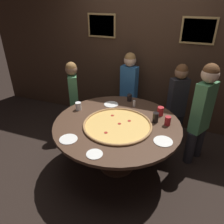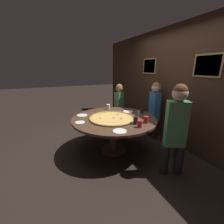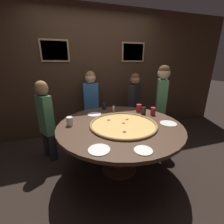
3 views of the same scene
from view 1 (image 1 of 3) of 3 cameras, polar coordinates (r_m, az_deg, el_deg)
name	(u,v)px [view 1 (image 1 of 3)]	position (r m, az deg, el deg)	size (l,w,h in m)	color
ground_plane	(117,165)	(3.36, 1.19, -13.63)	(24.00, 24.00, 0.00)	black
back_wall	(145,55)	(3.99, 8.68, 14.60)	(6.40, 0.08, 2.60)	#3D281C
dining_table	(117,130)	(2.97, 1.31, -4.80)	(1.69, 1.69, 0.74)	#4C3323
giant_pizza	(117,125)	(2.84, 1.43, -3.35)	(0.90, 0.90, 0.03)	#EAB75B
drink_cup_far_right	(168,121)	(2.92, 14.34, -2.26)	(0.08, 0.08, 0.12)	#B22328
drink_cup_beside_pizza	(160,111)	(3.13, 12.52, 0.21)	(0.09, 0.09, 0.12)	#B22328
drink_cup_by_shaker	(156,117)	(2.95, 11.32, -1.41)	(0.08, 0.08, 0.14)	black
drink_cup_front_edge	(129,98)	(3.48, 4.59, 3.79)	(0.07, 0.07, 0.11)	black
drink_cup_near_left	(78,106)	(3.24, -8.79, 1.53)	(0.09, 0.09, 0.12)	white
white_plate_far_back	(163,141)	(2.63, 13.20, -7.45)	(0.22, 0.22, 0.01)	white
white_plate_left_side	(94,154)	(2.39, -4.60, -10.91)	(0.18, 0.18, 0.01)	white
white_plate_right_side	(111,104)	(3.37, -0.22, 2.01)	(0.22, 0.22, 0.01)	white
white_plate_beside_cup	(68,139)	(2.65, -11.32, -6.97)	(0.22, 0.22, 0.01)	white
condiment_shaker	(134,104)	(3.31, 5.79, 2.21)	(0.04, 0.04, 0.10)	silver
diner_far_left	(202,110)	(3.24, 22.51, 0.57)	(0.30, 0.39, 1.50)	#232328
diner_far_right	(74,94)	(3.80, -10.02, 4.60)	(0.27, 0.34, 1.29)	#232328
diner_side_right	(129,86)	(3.94, 4.45, 6.71)	(0.36, 0.21, 1.39)	#232328
diner_centre_back	(177,100)	(3.64, 16.67, 3.14)	(0.34, 0.29, 1.34)	#232328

